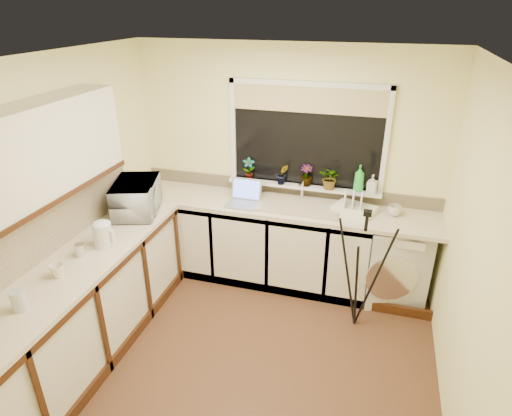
# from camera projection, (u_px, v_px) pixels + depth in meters

# --- Properties ---
(floor) EXTENTS (3.20, 3.20, 0.00)m
(floor) POSITION_uv_depth(u_px,v_px,m) (245.00, 353.00, 3.80)
(floor) COLOR brown
(floor) RESTS_ON ground
(ceiling) EXTENTS (3.20, 3.20, 0.00)m
(ceiling) POSITION_uv_depth(u_px,v_px,m) (241.00, 60.00, 2.75)
(ceiling) COLOR white
(ceiling) RESTS_ON ground
(wall_back) EXTENTS (3.20, 0.00, 3.20)m
(wall_back) POSITION_uv_depth(u_px,v_px,m) (287.00, 165.00, 4.58)
(wall_back) COLOR #FFFAAA
(wall_back) RESTS_ON ground
(wall_front) EXTENTS (3.20, 0.00, 3.20)m
(wall_front) POSITION_uv_depth(u_px,v_px,m) (143.00, 381.00, 1.98)
(wall_front) COLOR #FFFAAA
(wall_front) RESTS_ON ground
(wall_left) EXTENTS (0.00, 3.00, 3.00)m
(wall_left) POSITION_uv_depth(u_px,v_px,m) (63.00, 205.00, 3.68)
(wall_left) COLOR #FFFAAA
(wall_left) RESTS_ON ground
(wall_right) EXTENTS (0.00, 3.00, 3.00)m
(wall_right) POSITION_uv_depth(u_px,v_px,m) (474.00, 262.00, 2.87)
(wall_right) COLOR #FFFAAA
(wall_right) RESTS_ON ground
(base_cabinet_back) EXTENTS (2.55, 0.60, 0.86)m
(base_cabinet_back) POSITION_uv_depth(u_px,v_px,m) (249.00, 240.00, 4.74)
(base_cabinet_back) COLOR silver
(base_cabinet_back) RESTS_ON floor
(base_cabinet_left) EXTENTS (0.54, 2.40, 0.86)m
(base_cabinet_left) POSITION_uv_depth(u_px,v_px,m) (88.00, 308.00, 3.68)
(base_cabinet_left) COLOR silver
(base_cabinet_left) RESTS_ON floor
(worktop_back) EXTENTS (3.20, 0.60, 0.04)m
(worktop_back) POSITION_uv_depth(u_px,v_px,m) (279.00, 206.00, 4.46)
(worktop_back) COLOR beige
(worktop_back) RESTS_ON base_cabinet_back
(worktop_left) EXTENTS (0.60, 2.40, 0.04)m
(worktop_left) POSITION_uv_depth(u_px,v_px,m) (78.00, 263.00, 3.49)
(worktop_left) COLOR beige
(worktop_left) RESTS_ON base_cabinet_left
(upper_cabinet) EXTENTS (0.28, 1.90, 0.70)m
(upper_cabinet) POSITION_uv_depth(u_px,v_px,m) (24.00, 159.00, 3.00)
(upper_cabinet) COLOR silver
(upper_cabinet) RESTS_ON wall_left
(splashback_left) EXTENTS (0.02, 2.40, 0.45)m
(splashback_left) POSITION_uv_depth(u_px,v_px,m) (42.00, 232.00, 3.46)
(splashback_left) COLOR beige
(splashback_left) RESTS_ON wall_left
(splashback_back) EXTENTS (3.20, 0.02, 0.14)m
(splashback_back) POSITION_uv_depth(u_px,v_px,m) (286.00, 188.00, 4.68)
(splashback_back) COLOR beige
(splashback_back) RESTS_ON wall_back
(window_glass) EXTENTS (1.50, 0.02, 1.00)m
(window_glass) POSITION_uv_depth(u_px,v_px,m) (307.00, 137.00, 4.37)
(window_glass) COLOR black
(window_glass) RESTS_ON wall_back
(window_blind) EXTENTS (1.50, 0.02, 0.25)m
(window_blind) POSITION_uv_depth(u_px,v_px,m) (308.00, 100.00, 4.19)
(window_blind) COLOR tan
(window_blind) RESTS_ON wall_back
(windowsill) EXTENTS (1.60, 0.14, 0.03)m
(windowsill) POSITION_uv_depth(u_px,v_px,m) (303.00, 186.00, 4.55)
(windowsill) COLOR white
(windowsill) RESTS_ON wall_back
(sink) EXTENTS (0.82, 0.46, 0.03)m
(sink) POSITION_uv_depth(u_px,v_px,m) (298.00, 206.00, 4.40)
(sink) COLOR tan
(sink) RESTS_ON worktop_back
(faucet) EXTENTS (0.03, 0.03, 0.24)m
(faucet) POSITION_uv_depth(u_px,v_px,m) (302.00, 189.00, 4.51)
(faucet) COLOR silver
(faucet) RESTS_ON worktop_back
(washing_machine) EXTENTS (0.73, 0.71, 0.84)m
(washing_machine) POSITION_uv_depth(u_px,v_px,m) (392.00, 260.00, 4.40)
(washing_machine) COLOR silver
(washing_machine) RESTS_ON floor
(laptop) EXTENTS (0.32, 0.31, 0.23)m
(laptop) POSITION_uv_depth(u_px,v_px,m) (244.00, 197.00, 4.47)
(laptop) COLOR #95959C
(laptop) RESTS_ON worktop_back
(kettle) EXTENTS (0.16, 0.16, 0.21)m
(kettle) POSITION_uv_depth(u_px,v_px,m) (103.00, 235.00, 3.66)
(kettle) COLOR silver
(kettle) RESTS_ON worktop_left
(dish_rack) EXTENTS (0.46, 0.41, 0.06)m
(dish_rack) POSITION_uv_depth(u_px,v_px,m) (354.00, 209.00, 4.29)
(dish_rack) COLOR white
(dish_rack) RESTS_ON worktop_back
(tripod) EXTENTS (0.78, 0.78, 1.20)m
(tripod) POSITION_uv_depth(u_px,v_px,m) (361.00, 271.00, 3.90)
(tripod) COLOR black
(tripod) RESTS_ON floor
(glass_jug) EXTENTS (0.10, 0.10, 0.15)m
(glass_jug) POSITION_uv_depth(u_px,v_px,m) (19.00, 300.00, 2.91)
(glass_jug) COLOR #B5BAC0
(glass_jug) RESTS_ON worktop_left
(steel_jar) EXTENTS (0.08, 0.08, 0.11)m
(steel_jar) POSITION_uv_depth(u_px,v_px,m) (80.00, 250.00, 3.54)
(steel_jar) COLOR silver
(steel_jar) RESTS_ON worktop_left
(microwave) EXTENTS (0.55, 0.67, 0.32)m
(microwave) POSITION_uv_depth(u_px,v_px,m) (137.00, 197.00, 4.23)
(microwave) COLOR white
(microwave) RESTS_ON worktop_left
(plant_a) EXTENTS (0.15, 0.13, 0.24)m
(plant_a) POSITION_uv_depth(u_px,v_px,m) (249.00, 169.00, 4.62)
(plant_a) COLOR #999999
(plant_a) RESTS_ON windowsill
(plant_b) EXTENTS (0.15, 0.14, 0.22)m
(plant_b) POSITION_uv_depth(u_px,v_px,m) (282.00, 174.00, 4.51)
(plant_b) COLOR #999999
(plant_b) RESTS_ON windowsill
(plant_c) EXTENTS (0.13, 0.13, 0.22)m
(plant_c) POSITION_uv_depth(u_px,v_px,m) (306.00, 175.00, 4.48)
(plant_c) COLOR #999999
(plant_c) RESTS_ON windowsill
(plant_d) EXTENTS (0.27, 0.25, 0.24)m
(plant_d) POSITION_uv_depth(u_px,v_px,m) (331.00, 178.00, 4.39)
(plant_d) COLOR #999999
(plant_d) RESTS_ON windowsill
(soap_bottle_green) EXTENTS (0.11, 0.11, 0.27)m
(soap_bottle_green) POSITION_uv_depth(u_px,v_px,m) (359.00, 178.00, 4.34)
(soap_bottle_green) COLOR green
(soap_bottle_green) RESTS_ON windowsill
(soap_bottle_clear) EXTENTS (0.10, 0.11, 0.19)m
(soap_bottle_clear) POSITION_uv_depth(u_px,v_px,m) (372.00, 184.00, 4.30)
(soap_bottle_clear) COLOR #999999
(soap_bottle_clear) RESTS_ON windowsill
(cup_back) EXTENTS (0.17, 0.17, 0.10)m
(cup_back) POSITION_uv_depth(u_px,v_px,m) (394.00, 211.00, 4.21)
(cup_back) COLOR beige
(cup_back) RESTS_ON worktop_back
(cup_left) EXTENTS (0.12, 0.12, 0.10)m
(cup_left) POSITION_uv_depth(u_px,v_px,m) (57.00, 271.00, 3.27)
(cup_left) COLOR beige
(cup_left) RESTS_ON worktop_left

